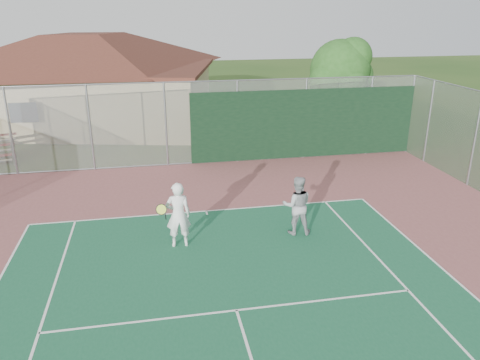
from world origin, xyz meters
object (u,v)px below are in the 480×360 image
at_px(tree, 341,72).
at_px(player_white_front, 178,215).
at_px(player_grey_back, 297,206).
at_px(clubhouse, 88,71).

relative_size(tree, player_white_front, 2.67).
bearing_deg(player_grey_back, clubhouse, -54.76).
bearing_deg(player_grey_back, player_white_front, 12.49).
bearing_deg(player_grey_back, tree, -107.41).
height_order(clubhouse, player_white_front, clubhouse).
bearing_deg(player_white_front, clubhouse, -76.11).
distance_m(clubhouse, tree, 13.77).
bearing_deg(clubhouse, tree, -7.67).
xyz_separation_m(clubhouse, player_white_front, (3.84, -15.71, -2.09)).
xyz_separation_m(tree, player_grey_back, (-5.60, -10.73, -2.39)).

